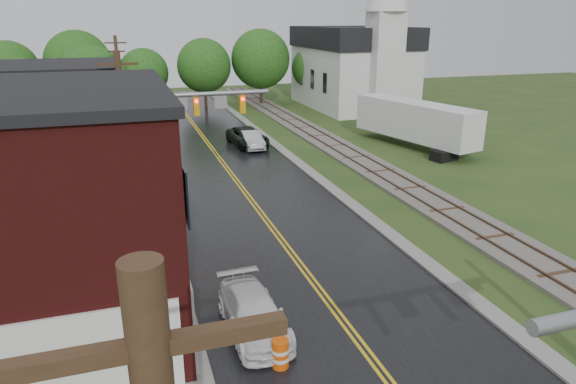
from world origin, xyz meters
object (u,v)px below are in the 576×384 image
utility_pole_b (126,144)px  pickup_white (253,314)px  tree_left_e (95,84)px  construction_barrel (280,354)px  traffic_signal_far (184,116)px  semi_trailer (415,121)px  utility_pole_c (120,87)px  tree_left_c (23,100)px  sedan_silver (251,140)px  suv_dark (247,137)px  church (356,59)px

utility_pole_b → pickup_white: size_ratio=1.96×
tree_left_e → construction_barrel: bearing=-80.6°
traffic_signal_far → semi_trailer: traffic_signal_far is taller
utility_pole_c → tree_left_e: bearing=137.2°
pickup_white → construction_barrel: 2.20m
traffic_signal_far → utility_pole_b: utility_pole_b is taller
tree_left_c → pickup_white: size_ratio=1.67×
utility_pole_c → semi_trailer: 25.27m
utility_pole_b → tree_left_c: (-7.05, 17.90, -0.21)m
utility_pole_b → pickup_white: bearing=-69.9°
tree_left_c → construction_barrel: tree_left_c is taller
tree_left_c → construction_barrel: 32.10m
traffic_signal_far → utility_pole_b: (-3.33, -5.00, -0.25)m
tree_left_e → sedan_silver: 14.98m
suv_dark → utility_pole_c: bearing=148.1°
traffic_signal_far → church: bearing=48.7°
tree_left_e → suv_dark: bearing=-30.4°
utility_pole_c → construction_barrel: utility_pole_c is taller
utility_pole_c → suv_dark: (9.90, -5.10, -3.96)m
utility_pole_b → construction_barrel: (3.91, -12.00, -4.24)m
utility_pole_b → tree_left_c: size_ratio=1.18×
suv_dark → semi_trailer: size_ratio=0.45×
utility_pole_c → pickup_white: 32.29m
utility_pole_b → suv_dark: (9.90, 16.90, -3.96)m
pickup_white → construction_barrel: bearing=-83.6°
utility_pole_b → construction_barrel: size_ratio=9.33×
church → sedan_silver: size_ratio=4.60×
suv_dark → pickup_white: bearing=-107.9°
sedan_silver → traffic_signal_far: bearing=-120.4°
church → utility_pole_b: 41.55m
pickup_white → utility_pole_b: bearing=108.4°
church → sedan_silver: (-16.81, -15.76, -5.12)m
utility_pole_b → church: bearing=49.8°
traffic_signal_far → tree_left_e: tree_left_e is taller
suv_dark → semi_trailer: (13.20, -4.86, 1.50)m
traffic_signal_far → construction_barrel: bearing=-88.1°
pickup_white → construction_barrel: (0.31, -2.17, -0.18)m
tree_left_c → tree_left_e: 7.82m
utility_pole_b → semi_trailer: size_ratio=0.73×
suv_dark → tree_left_e: bearing=145.0°
traffic_signal_far → tree_left_e: (-5.38, 18.90, -0.16)m
pickup_white → tree_left_e: bearing=97.8°
traffic_signal_far → sedan_silver: traffic_signal_far is taller
sedan_silver → pickup_white: 26.59m
tree_left_e → pickup_white: bearing=-80.5°
tree_left_c → traffic_signal_far: bearing=-51.2°
utility_pole_b → utility_pole_c: 22.00m
church → tree_left_e: church is taller
sedan_silver → construction_barrel: bearing=-101.4°
church → utility_pole_c: size_ratio=2.22×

